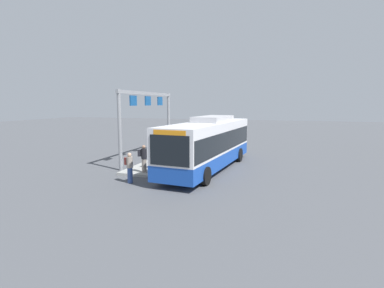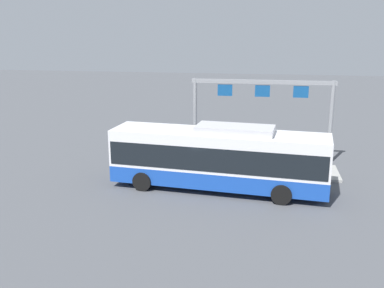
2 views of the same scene
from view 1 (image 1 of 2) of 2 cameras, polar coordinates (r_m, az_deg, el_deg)
ground_plane at (r=19.84m, az=3.20°, el=-4.80°), size 120.00×120.00×0.00m
platform_curb at (r=22.40m, az=-4.41°, el=-3.14°), size 10.00×2.80×0.16m
bus_main at (r=19.53m, az=3.25°, el=0.40°), size 11.34×3.61×3.46m
person_boarding at (r=16.60m, az=-11.85°, el=-4.29°), size 0.52×0.60×1.67m
person_waiting_near at (r=18.26m, az=-9.25°, el=-2.63°), size 0.35×0.53×1.67m
person_waiting_mid at (r=19.14m, az=-7.21°, el=-2.10°), size 0.43×0.58×1.67m
platform_sign_gantry at (r=23.17m, az=-8.39°, el=6.23°), size 8.70×0.24×5.20m
trash_bin at (r=25.64m, az=-0.43°, el=-0.53°), size 0.52×0.52×0.90m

